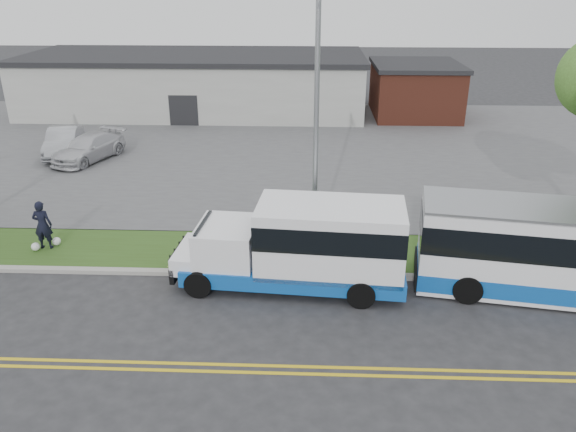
{
  "coord_description": "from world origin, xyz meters",
  "views": [
    {
      "loc": [
        2.8,
        -16.22,
        9.79
      ],
      "look_at": [
        2.03,
        2.78,
        1.6
      ],
      "focal_mm": 35.0,
      "sensor_mm": 36.0,
      "label": 1
    }
  ],
  "objects_px": {
    "pedestrian": "(43,225)",
    "streetlight_near": "(316,120)",
    "shuttle_bus": "(307,243)",
    "parked_car_b": "(89,148)",
    "parked_car_a": "(64,141)"
  },
  "relations": [
    {
      "from": "streetlight_near",
      "to": "parked_car_b",
      "type": "height_order",
      "value": "streetlight_near"
    },
    {
      "from": "pedestrian",
      "to": "parked_car_a",
      "type": "xyz_separation_m",
      "value": [
        -4.26,
        12.18,
        -0.19
      ]
    },
    {
      "from": "pedestrian",
      "to": "parked_car_a",
      "type": "relative_size",
      "value": 0.41
    },
    {
      "from": "shuttle_bus",
      "to": "parked_car_b",
      "type": "relative_size",
      "value": 1.63
    },
    {
      "from": "streetlight_near",
      "to": "parked_car_b",
      "type": "bearing_deg",
      "value": 138.67
    },
    {
      "from": "streetlight_near",
      "to": "shuttle_bus",
      "type": "relative_size",
      "value": 1.19
    },
    {
      "from": "streetlight_near",
      "to": "parked_car_a",
      "type": "height_order",
      "value": "streetlight_near"
    },
    {
      "from": "shuttle_bus",
      "to": "parked_car_b",
      "type": "bearing_deg",
      "value": 137.68
    },
    {
      "from": "pedestrian",
      "to": "parked_car_b",
      "type": "xyz_separation_m",
      "value": [
        -2.41,
        11.12,
        -0.26
      ]
    },
    {
      "from": "parked_car_a",
      "to": "shuttle_bus",
      "type": "bearing_deg",
      "value": -57.69
    },
    {
      "from": "shuttle_bus",
      "to": "streetlight_near",
      "type": "bearing_deg",
      "value": 88.13
    },
    {
      "from": "pedestrian",
      "to": "parked_car_b",
      "type": "distance_m",
      "value": 11.38
    },
    {
      "from": "streetlight_near",
      "to": "parked_car_b",
      "type": "relative_size",
      "value": 1.95
    },
    {
      "from": "streetlight_near",
      "to": "shuttle_bus",
      "type": "xyz_separation_m",
      "value": [
        -0.25,
        -2.19,
        -3.64
      ]
    },
    {
      "from": "pedestrian",
      "to": "streetlight_near",
      "type": "bearing_deg",
      "value": 176.48
    }
  ]
}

